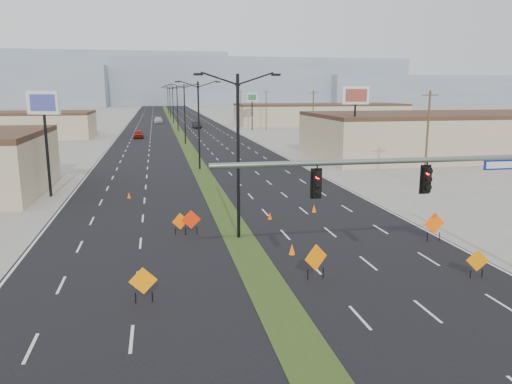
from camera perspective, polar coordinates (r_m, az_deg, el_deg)
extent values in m
plane|color=gray|center=(20.35, 3.70, -14.91)|extent=(600.00, 600.00, 0.00)
cube|color=black|center=(118.02, -8.97, 7.05)|extent=(25.00, 400.00, 0.02)
cube|color=#2D3F16|center=(118.02, -8.97, 7.05)|extent=(2.00, 400.00, 0.04)
cube|color=#C2B28A|center=(106.34, -26.26, 6.74)|extent=(30.00, 14.00, 4.50)
cube|color=#C2B28A|center=(73.89, 20.57, 5.96)|extent=(36.00, 18.00, 5.50)
cube|color=#C2B28A|center=(134.72, 7.35, 8.71)|extent=(44.00, 16.00, 5.00)
cube|color=gray|center=(320.75, -3.31, 12.46)|extent=(220.00, 50.00, 28.00)
cube|color=gray|center=(358.81, 20.11, 10.90)|extent=(160.00, 50.00, 18.00)
cube|color=gray|center=(338.58, -15.91, 12.34)|extent=(140.00, 50.00, 32.00)
cylinder|color=slate|center=(22.17, 15.66, 3.46)|extent=(16.00, 0.24, 0.24)
cube|color=navy|center=(24.98, 26.37, 2.81)|extent=(1.90, 0.04, 0.45)
cube|color=black|center=(20.98, 6.97, 0.93)|extent=(0.50, 0.28, 1.30)
sphere|color=#FF0C05|center=(20.76, 7.13, 1.80)|extent=(0.22, 0.22, 0.22)
cube|color=black|center=(23.02, 18.88, 1.34)|extent=(0.50, 0.28, 1.30)
sphere|color=#FF0C05|center=(22.83, 19.14, 2.13)|extent=(0.22, 0.22, 0.22)
cylinder|color=black|center=(30.23, -2.05, 3.85)|extent=(0.20, 0.20, 10.00)
cube|color=black|center=(29.69, -6.62, 13.22)|extent=(0.55, 0.24, 0.14)
cube|color=black|center=(30.42, 2.28, 13.24)|extent=(0.55, 0.24, 0.14)
cylinder|color=black|center=(57.91, -6.55, 7.49)|extent=(0.20, 0.20, 10.00)
cube|color=black|center=(57.63, -9.00, 12.33)|extent=(0.55, 0.24, 0.14)
cube|color=black|center=(58.01, -4.34, 12.43)|extent=(0.55, 0.24, 0.14)
cylinder|color=black|center=(85.80, -8.15, 8.76)|extent=(0.20, 0.20, 10.00)
cube|color=black|center=(85.61, -9.81, 12.02)|extent=(0.55, 0.24, 0.14)
cube|color=black|center=(85.87, -6.68, 12.11)|extent=(0.55, 0.24, 0.14)
cylinder|color=black|center=(113.74, -8.97, 9.41)|extent=(0.20, 0.20, 10.00)
cube|color=black|center=(113.60, -10.23, 11.86)|extent=(0.55, 0.24, 0.14)
cube|color=black|center=(113.80, -7.86, 11.93)|extent=(0.55, 0.24, 0.14)
cylinder|color=black|center=(141.71, -9.46, 9.80)|extent=(0.20, 0.20, 10.00)
cube|color=black|center=(141.60, -10.48, 11.77)|extent=(0.55, 0.24, 0.14)
cube|color=black|center=(141.75, -8.58, 11.83)|extent=(0.55, 0.24, 0.14)
cylinder|color=black|center=(169.69, -9.80, 10.06)|extent=(0.20, 0.20, 10.00)
cube|color=black|center=(169.59, -10.65, 11.70)|extent=(0.55, 0.24, 0.14)
cube|color=black|center=(169.72, -9.06, 11.75)|extent=(0.55, 0.24, 0.14)
cylinder|color=black|center=(197.67, -10.04, 10.24)|extent=(0.20, 0.20, 10.00)
cube|color=black|center=(197.59, -10.77, 11.65)|extent=(0.55, 0.24, 0.14)
cube|color=black|center=(197.70, -9.41, 11.70)|extent=(0.55, 0.24, 0.14)
cylinder|color=#4C3823|center=(49.48, 18.96, 5.67)|extent=(0.20, 0.20, 9.00)
cube|color=#4C3823|center=(49.27, 19.28, 10.41)|extent=(1.60, 0.10, 0.10)
cylinder|color=#4C3823|center=(81.56, 6.52, 8.31)|extent=(0.20, 0.20, 9.00)
cube|color=#4C3823|center=(81.44, 6.58, 11.19)|extent=(1.60, 0.10, 0.10)
cylinder|color=#4C3823|center=(115.36, 1.17, 9.32)|extent=(0.20, 0.20, 9.00)
cube|color=#4C3823|center=(115.27, 1.18, 11.36)|extent=(1.60, 0.10, 0.10)
cylinder|color=#4C3823|center=(149.71, -1.75, 9.84)|extent=(0.20, 0.20, 9.00)
cube|color=#4C3823|center=(149.64, -1.76, 11.41)|extent=(1.60, 0.10, 0.10)
imported|color=maroon|center=(98.24, -13.28, 6.44)|extent=(1.83, 4.48, 1.52)
imported|color=black|center=(122.10, -6.77, 7.63)|extent=(2.08, 4.90, 1.57)
imported|color=#B5B9BF|center=(142.94, -11.11, 8.07)|extent=(2.36, 5.62, 1.62)
cube|color=orange|center=(22.32, -12.78, -9.87)|extent=(1.22, 0.10, 1.22)
cylinder|color=black|center=(22.62, -13.61, -11.69)|extent=(0.05, 0.05, 0.51)
cylinder|color=black|center=(22.60, -11.77, -11.63)|extent=(0.05, 0.05, 0.51)
cube|color=red|center=(31.91, -7.43, -3.14)|extent=(1.21, 0.04, 1.21)
cylinder|color=black|center=(32.09, -8.03, -4.47)|extent=(0.05, 0.05, 0.51)
cylinder|color=black|center=(32.13, -6.77, -4.42)|extent=(0.05, 0.05, 0.51)
cube|color=#FF6105|center=(32.01, -8.66, -3.33)|extent=(1.04, 0.38, 1.08)
cylinder|color=black|center=(32.17, -9.19, -4.51)|extent=(0.05, 0.05, 0.45)
cylinder|color=black|center=(32.20, -8.06, -4.47)|extent=(0.05, 0.05, 0.45)
cube|color=orange|center=(24.47, 6.86, -7.45)|extent=(1.27, 0.52, 1.35)
cylinder|color=black|center=(24.64, 5.93, -9.37)|extent=(0.05, 0.05, 0.56)
cylinder|color=black|center=(24.88, 7.69, -9.21)|extent=(0.05, 0.05, 0.56)
cube|color=orange|center=(26.80, 23.99, -7.17)|extent=(1.07, 0.29, 1.09)
cylinder|color=black|center=(26.84, 23.30, -8.63)|extent=(0.05, 0.05, 0.46)
cylinder|color=black|center=(27.20, 24.42, -8.46)|extent=(0.05, 0.05, 0.46)
cube|color=#FF5705|center=(32.08, 19.72, -3.40)|extent=(1.38, 0.14, 1.38)
cylinder|color=black|center=(32.10, 19.00, -4.93)|extent=(0.05, 0.05, 0.57)
cylinder|color=black|center=(32.51, 20.23, -4.82)|extent=(0.05, 0.05, 0.57)
cone|color=#FF6B05|center=(28.16, 4.13, -6.55)|extent=(0.50, 0.50, 0.63)
cone|color=#F44505|center=(35.54, 1.59, -2.74)|extent=(0.33, 0.33, 0.55)
cone|color=#F36605|center=(37.84, 6.65, -1.90)|extent=(0.36, 0.36, 0.58)
cone|color=#FF4E05|center=(43.77, -14.32, -0.37)|extent=(0.38, 0.38, 0.53)
cylinder|color=black|center=(46.22, -22.73, 4.05)|extent=(0.24, 0.24, 7.44)
cube|color=white|center=(45.92, -23.16, 9.38)|extent=(2.84, 1.47, 1.96)
cube|color=#404A9B|center=(45.72, -23.21, 9.37)|extent=(2.18, 0.96, 1.37)
cylinder|color=black|center=(60.23, 11.15, 6.47)|extent=(0.24, 0.24, 7.84)
cube|color=white|center=(60.02, 11.32, 10.79)|extent=(3.10, 0.95, 2.06)
cube|color=brown|center=(59.83, 11.39, 10.79)|extent=(2.44, 0.53, 1.44)
cylinder|color=black|center=(115.30, -0.45, 8.80)|extent=(0.24, 0.24, 6.88)
cube|color=white|center=(115.18, -0.45, 10.78)|extent=(2.66, 1.30, 1.81)
cube|color=#2E7442|center=(114.98, -0.43, 10.78)|extent=(2.04, 0.83, 1.27)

